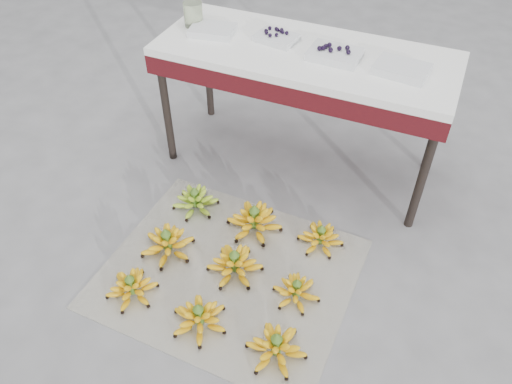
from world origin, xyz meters
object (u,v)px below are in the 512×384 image
at_px(tray_right, 335,54).
at_px(tray_left, 277,37).
at_px(bunch_mid_right, 296,291).
at_px(glass_jar, 193,14).
at_px(tray_far_left, 213,30).
at_px(bunch_front_left, 132,287).
at_px(bunch_back_right, 321,238).
at_px(tray_far_right, 402,69).
at_px(bunch_mid_center, 235,264).
at_px(bunch_front_right, 276,347).
at_px(bunch_mid_left, 167,243).
at_px(bunch_back_center, 254,221).
at_px(vendor_table, 305,65).
at_px(bunch_back_left, 195,201).
at_px(newspaper_mat, 229,273).
at_px(bunch_front_center, 199,318).

bearing_deg(tray_right, tray_left, 169.68).
bearing_deg(tray_right, bunch_mid_right, -79.40).
bearing_deg(glass_jar, tray_far_left, -18.41).
relative_size(bunch_mid_right, tray_far_left, 1.12).
height_order(bunch_front_left, bunch_back_right, bunch_front_left).
relative_size(bunch_front_left, tray_far_right, 1.10).
distance_m(bunch_mid_center, bunch_back_right, 0.50).
bearing_deg(tray_far_right, bunch_front_right, -96.74).
xyz_separation_m(bunch_back_right, tray_right, (-0.18, 0.59, 0.76)).
height_order(bunch_mid_left, bunch_back_center, bunch_back_center).
bearing_deg(vendor_table, tray_far_left, -177.65).
bearing_deg(bunch_mid_left, bunch_back_left, 117.50).
relative_size(newspaper_mat, bunch_front_right, 3.69).
xyz_separation_m(bunch_front_left, glass_jar, (-0.30, 1.33, 0.80)).
bearing_deg(bunch_back_left, bunch_front_right, -48.81).
distance_m(bunch_mid_left, vendor_table, 1.24).
bearing_deg(tray_far_left, vendor_table, 2.35).
height_order(bunch_mid_right, bunch_back_center, bunch_back_center).
xyz_separation_m(bunch_back_left, bunch_back_right, (0.76, 0.02, -0.00)).
xyz_separation_m(bunch_front_center, tray_right, (0.18, 1.30, 0.76)).
bearing_deg(tray_left, glass_jar, -178.54).
height_order(bunch_back_left, glass_jar, glass_jar).
bearing_deg(tray_left, tray_right, -10.32).
height_order(bunch_mid_center, bunch_mid_right, bunch_mid_center).
distance_m(bunch_front_center, tray_far_left, 1.60).
bearing_deg(bunch_front_left, bunch_back_center, 43.24).
xyz_separation_m(tray_far_left, glass_jar, (-0.15, 0.05, 0.05)).
height_order(bunch_front_left, bunch_front_right, bunch_front_right).
distance_m(bunch_back_left, tray_far_left, 0.98).
distance_m(newspaper_mat, bunch_back_right, 0.53).
xyz_separation_m(bunch_front_right, glass_jar, (-1.08, 1.35, 0.80)).
relative_size(bunch_front_left, bunch_mid_right, 1.02).
xyz_separation_m(bunch_front_center, tray_far_left, (-0.54, 1.30, 0.75)).
relative_size(bunch_mid_right, bunch_back_center, 0.99).
height_order(bunch_front_center, bunch_back_right, bunch_front_center).
bearing_deg(bunch_mid_center, bunch_front_center, -90.30).
distance_m(bunch_back_center, tray_right, 1.00).
height_order(bunch_back_left, vendor_table, vendor_table).
height_order(bunch_front_right, tray_left, tray_left).
bearing_deg(bunch_back_center, bunch_mid_right, -42.91).
height_order(tray_left, tray_right, tray_right).
relative_size(bunch_back_left, vendor_table, 0.18).
bearing_deg(bunch_back_right, tray_left, 141.89).
height_order(bunch_front_right, bunch_back_left, bunch_front_right).
distance_m(bunch_mid_left, bunch_back_center, 0.49).
height_order(newspaper_mat, tray_far_left, tray_far_left).
bearing_deg(bunch_back_center, glass_jar, 134.45).
bearing_deg(glass_jar, bunch_back_left, -65.92).
bearing_deg(bunch_mid_center, bunch_mid_left, -174.69).
distance_m(bunch_front_left, bunch_front_right, 0.78).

